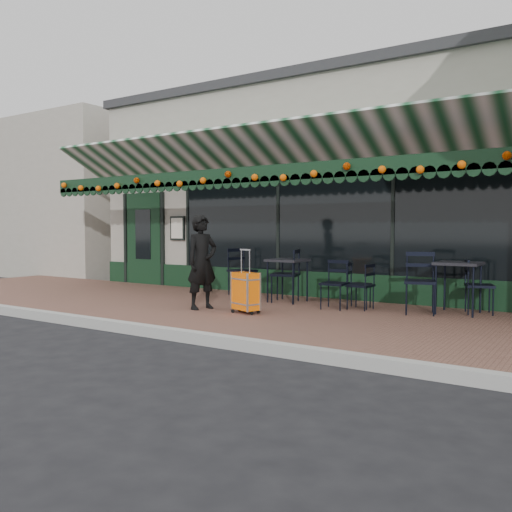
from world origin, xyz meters
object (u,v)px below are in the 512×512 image
Objects in this scene: chair_a_right at (479,286)px; chair_a_front at (420,282)px; suitcase at (245,292)px; chair_b_left at (285,275)px; woman at (202,262)px; chair_b_front at (334,284)px; chair_solo at (242,271)px; chair_b_right at (359,285)px; chair_a_left at (360,286)px; cafe_table_b at (288,263)px; cafe_table_a at (459,267)px.

chair_a_front reaches higher than chair_a_right.
suitcase reaches higher than chair_b_left.
suitcase is (0.86, 0.02, -0.45)m from woman.
woman is 2.24m from chair_b_front.
chair_solo is (-4.52, -0.05, 0.04)m from chair_a_right.
chair_b_left is 1.25× the size of chair_b_right.
chair_a_left is (1.37, 1.38, 0.05)m from suitcase.
cafe_table_b is 1.18m from chair_b_front.
woman is at bearing -150.41° from chair_b_front.
cafe_table_a is 1.57m from chair_a_left.
woman is 1.89× the size of chair_b_front.
chair_a_right reaches higher than chair_b_front.
cafe_table_b is at bearing 113.56° from suitcase.
chair_b_left is (-0.14, 1.49, 0.15)m from suitcase.
chair_b_right is at bearing 68.39° from suitcase.
chair_a_right is at bearing 51.91° from suitcase.
cafe_table_b is 0.80× the size of chair_b_left.
woman reaches higher than chair_b_front.
chair_b_front reaches higher than cafe_table_b.
suitcase reaches higher than chair_a_left.
suitcase is at bearing -147.65° from cafe_table_a.
chair_b_left is at bearing 161.54° from chair_b_front.
cafe_table_b is 1.44m from chair_b_right.
chair_b_left is (-2.98, -0.31, -0.25)m from cafe_table_a.
woman is 4.13m from cafe_table_a.
woman is at bearing 114.06° from chair_b_right.
chair_a_front is 1.04× the size of chair_solo.
chair_a_left is at bearing 90.32° from chair_a_right.
cafe_table_b is 0.79× the size of chair_a_front.
chair_a_front reaches higher than chair_a_left.
suitcase is 1.30× the size of chair_a_left.
chair_a_front is at bearing -79.59° from chair_solo.
chair_a_front is at bearing 51.60° from suitcase.
cafe_table_b is at bearing 77.86° from chair_b_right.
chair_b_front is (-0.32, -0.29, 0.02)m from chair_b_right.
suitcase is at bearing -40.55° from chair_a_left.
chair_solo is (-2.77, 0.54, 0.09)m from chair_a_left.
chair_b_left is (-1.51, 0.11, 0.10)m from chair_a_left.
chair_a_right is (3.13, 1.97, 0.10)m from suitcase.
cafe_table_a reaches higher than cafe_table_b.
chair_b_right is (1.44, 0.00, -0.10)m from chair_b_left.
chair_solo is (-1.40, 1.92, 0.14)m from suitcase.
chair_solo is (-1.29, 0.40, -0.23)m from cafe_table_b.
chair_b_left is 1.19× the size of chair_b_front.
cafe_table_b reaches higher than chair_b_right.
chair_b_right reaches higher than chair_a_left.
chair_a_front is at bearing -145.90° from cafe_table_a.
cafe_table_b is at bearing 79.64° from chair_a_right.
chair_solo is (-0.53, 1.95, -0.31)m from woman.
chair_b_left is 1.03× the size of chair_solo.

